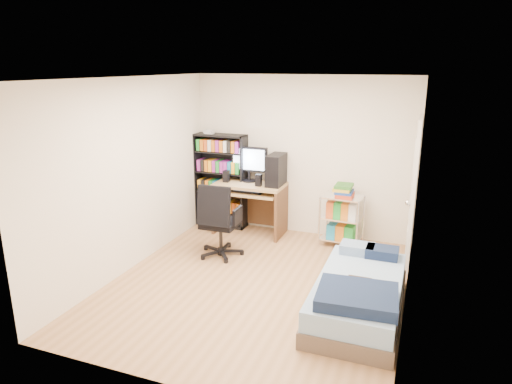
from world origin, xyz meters
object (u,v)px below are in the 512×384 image
at_px(office_chair, 219,233).
at_px(bed, 359,295).
at_px(computer_desk, 258,188).
at_px(media_shelf, 221,179).

xyz_separation_m(office_chair, bed, (2.08, -0.89, -0.12)).
xyz_separation_m(computer_desk, office_chair, (-0.17, -1.10, -0.41)).
bearing_deg(media_shelf, computer_desk, -8.52).
relative_size(media_shelf, office_chair, 1.50).
bearing_deg(office_chair, media_shelf, 111.91).
xyz_separation_m(computer_desk, bed, (1.92, -1.99, -0.52)).
xyz_separation_m(media_shelf, computer_desk, (0.69, -0.10, -0.05)).
bearing_deg(computer_desk, office_chair, -98.65).
distance_m(media_shelf, computer_desk, 0.70).
height_order(media_shelf, office_chair, media_shelf).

